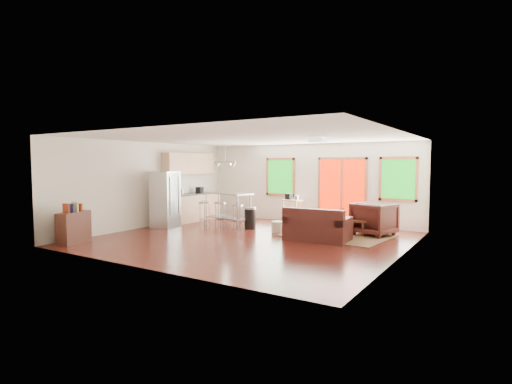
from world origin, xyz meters
The scene contains 29 objects.
floor centered at (0.00, 0.00, -0.01)m, with size 7.50×7.00×0.02m, color #370F0B.
ceiling centered at (0.00, 0.00, 2.61)m, with size 7.50×7.00×0.02m, color white.
back_wall centered at (0.00, 3.51, 1.30)m, with size 7.50×0.02×2.60m, color silver.
left_wall centered at (-3.76, 0.00, 1.30)m, with size 0.02×7.00×2.60m, color silver.
right_wall centered at (3.76, 0.00, 1.30)m, with size 0.02×7.00×2.60m, color silver.
front_wall centered at (0.00, -3.51, 1.30)m, with size 7.50×0.02×2.60m, color silver.
window_left centered at (-1.00, 3.46, 1.50)m, with size 1.10×0.05×1.30m.
french_doors centered at (1.20, 3.46, 1.10)m, with size 1.60×0.05×2.10m.
window_right centered at (2.90, 3.46, 1.50)m, with size 1.10×0.05×1.30m.
rug centered at (1.77, 1.59, 0.01)m, with size 2.63×2.02×0.03m, color #455A38.
loveseat centered at (1.56, 0.71, 0.33)m, with size 1.62×0.98×0.84m.
coffee_table centered at (1.89, 1.87, 0.38)m, with size 1.26×0.97×0.44m.
armchair centered at (2.58, 2.19, 0.50)m, with size 0.96×0.90×0.99m, color black.
ottoman centered at (1.27, 2.16, 0.20)m, with size 0.60×0.60×0.40m, color black.
pouf centered at (0.12, 1.26, 0.16)m, with size 0.36×0.36×0.31m, color beige.
vase centered at (1.73, 2.05, 0.52)m, with size 0.21×0.22×0.33m.
book centered at (2.26, 1.86, 0.54)m, with size 0.20×0.03×0.27m, color maroon.
cabinets centered at (-3.49, 1.70, 0.93)m, with size 0.64×2.24×2.30m.
refrigerator centered at (-3.16, 0.16, 0.86)m, with size 0.77×0.75×1.71m.
island centered at (-1.71, 1.37, 0.73)m, with size 1.79×1.07×1.06m.
cup centered at (-1.41, 1.65, 1.01)m, with size 0.13×0.10×0.13m, color white.
bar_stool_a centered at (-2.26, 0.93, 0.58)m, with size 0.39×0.39×0.78m.
bar_stool_b centered at (-1.84, 1.15, 0.57)m, with size 0.41×0.41×0.77m.
bar_stool_c centered at (-1.25, 1.23, 0.54)m, with size 0.43×0.43×0.72m.
trash_can centered at (-0.88, 1.37, 0.33)m, with size 0.40×0.40×0.65m.
kitchen_cart centered at (-0.42, 3.21, 0.65)m, with size 0.69×0.52×0.95m.
bookshelf centered at (-3.35, -2.75, 0.40)m, with size 0.57×0.93×1.02m.
ceiling_flush centered at (1.60, 0.60, 2.53)m, with size 0.35×0.35×0.12m, color white.
pendant_light centered at (-1.90, 1.50, 1.90)m, with size 0.80×0.18×0.79m.
Camera 1 is at (5.57, -8.55, 1.93)m, focal length 28.00 mm.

